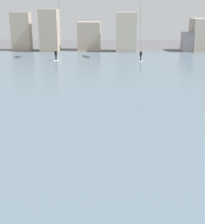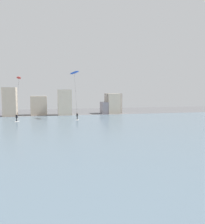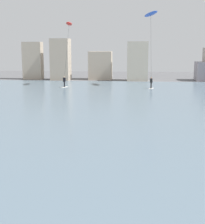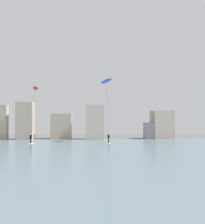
{
  "view_description": "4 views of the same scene",
  "coord_description": "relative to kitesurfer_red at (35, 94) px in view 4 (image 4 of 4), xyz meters",
  "views": [
    {
      "loc": [
        -1.14,
        -3.98,
        8.18
      ],
      "look_at": [
        -1.88,
        13.81,
        2.51
      ],
      "focal_mm": 54.11,
      "sensor_mm": 36.0,
      "label": 1
    },
    {
      "loc": [
        -3.37,
        -3.56,
        6.63
      ],
      "look_at": [
        0.48,
        13.04,
        5.02
      ],
      "focal_mm": 36.35,
      "sensor_mm": 36.0,
      "label": 2
    },
    {
      "loc": [
        0.15,
        -1.98,
        6.16
      ],
      "look_at": [
        -1.61,
        16.09,
        2.56
      ],
      "focal_mm": 53.72,
      "sensor_mm": 36.0,
      "label": 3
    },
    {
      "loc": [
        -1.35,
        -6.05,
        4.33
      ],
      "look_at": [
        -0.13,
        16.71,
        4.75
      ],
      "focal_mm": 51.25,
      "sensor_mm": 36.0,
      "label": 4
    }
  ],
  "objects": [
    {
      "name": "kitesurfer_blue",
      "position": [
        12.24,
        0.61,
        1.67
      ],
      "size": [
        2.53,
        5.96,
        11.16
      ],
      "color": "silver",
      "rests_on": "water_bay"
    },
    {
      "name": "far_shore_buildings",
      "position": [
        9.95,
        10.46,
        -5.37
      ],
      "size": [
        37.65,
        5.14,
        7.46
      ],
      "color": "#B7A893",
      "rests_on": "ground"
    },
    {
      "name": "water_bay",
      "position": [
        9.95,
        -18.48,
        -8.36
      ],
      "size": [
        84.0,
        52.0,
        0.1
      ],
      "primitive_type": "cube",
      "color": "slate",
      "rests_on": "ground"
    },
    {
      "name": "kitesurfer_red",
      "position": [
        0.0,
        0.0,
        0.0
      ],
      "size": [
        1.62,
        4.62,
        9.7
      ],
      "color": "silver",
      "rests_on": "water_bay"
    }
  ]
}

